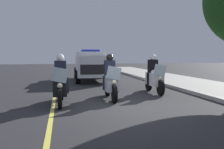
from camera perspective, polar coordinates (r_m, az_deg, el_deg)
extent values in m
plane|color=#28282B|center=(7.69, 3.15, -7.88)|extent=(80.00, 80.00, 0.00)
cube|color=#9E9B93|center=(9.27, 25.15, -5.69)|extent=(48.00, 0.24, 0.15)
cube|color=#E0D14C|center=(7.44, -14.22, -8.42)|extent=(48.00, 0.12, 0.01)
cylinder|color=black|center=(7.58, -12.47, -5.70)|extent=(0.64, 0.14, 0.64)
cylinder|color=black|center=(9.06, -12.13, -4.01)|extent=(0.64, 0.16, 0.64)
cube|color=black|center=(8.26, -12.33, -2.75)|extent=(1.21, 0.48, 0.56)
ellipsoid|color=black|center=(8.17, -12.37, -0.71)|extent=(0.57, 0.34, 0.24)
cube|color=silver|center=(7.58, -12.54, -0.13)|extent=(0.08, 0.56, 0.53)
sphere|color=#F9F4CC|center=(7.56, -12.51, -2.66)|extent=(0.17, 0.17, 0.17)
sphere|color=red|center=(7.73, -13.68, -0.59)|extent=(0.09, 0.09, 0.09)
sphere|color=#1933F2|center=(7.72, -11.30, -0.56)|extent=(0.09, 0.09, 0.09)
cube|color=black|center=(8.43, -12.34, 1.22)|extent=(0.29, 0.41, 0.60)
cube|color=black|center=(8.42, -10.93, -2.59)|extent=(0.18, 0.15, 0.56)
cube|color=black|center=(8.43, -13.65, -2.62)|extent=(0.18, 0.15, 0.56)
sphere|color=white|center=(8.40, -12.39, 3.94)|extent=(0.28, 0.28, 0.28)
cylinder|color=black|center=(8.29, 0.57, -4.71)|extent=(0.64, 0.14, 0.64)
cylinder|color=black|center=(9.75, -1.12, -3.31)|extent=(0.64, 0.16, 0.64)
cube|color=silver|center=(8.95, -0.32, -2.07)|extent=(1.21, 0.48, 0.56)
ellipsoid|color=silver|center=(8.88, -0.27, -0.19)|extent=(0.57, 0.34, 0.24)
cube|color=silver|center=(8.30, 0.44, 0.38)|extent=(0.08, 0.56, 0.53)
sphere|color=#F9F4CC|center=(8.27, 0.52, -1.93)|extent=(0.17, 0.17, 0.17)
sphere|color=red|center=(8.40, -0.80, -0.05)|extent=(0.09, 0.09, 0.09)
sphere|color=#1933F2|center=(8.46, 1.34, -0.02)|extent=(0.09, 0.09, 0.09)
cube|color=black|center=(9.13, -0.58, 1.58)|extent=(0.29, 0.41, 0.60)
cube|color=black|center=(9.16, 0.72, -1.92)|extent=(0.18, 0.15, 0.56)
cube|color=black|center=(9.09, -1.75, -1.98)|extent=(0.18, 0.15, 0.56)
sphere|color=black|center=(9.10, -0.56, 4.09)|extent=(0.28, 0.28, 0.28)
cylinder|color=black|center=(9.99, 11.65, -3.21)|extent=(0.64, 0.14, 0.64)
cylinder|color=black|center=(11.38, 8.81, -2.21)|extent=(0.64, 0.16, 0.64)
cube|color=white|center=(10.63, 10.20, -1.09)|extent=(1.21, 0.48, 0.56)
ellipsoid|color=white|center=(10.56, 10.32, 0.51)|extent=(0.57, 0.34, 0.24)
cube|color=silver|center=(10.01, 11.50, 1.01)|extent=(0.08, 0.56, 0.53)
sphere|color=#F9F4CC|center=(9.98, 11.60, -0.90)|extent=(0.17, 0.17, 0.17)
sphere|color=red|center=(10.08, 10.38, 0.65)|extent=(0.09, 0.09, 0.09)
sphere|color=#1933F2|center=(10.19, 12.06, 0.67)|extent=(0.09, 0.09, 0.09)
cube|color=black|center=(10.80, 9.81, 1.99)|extent=(0.29, 0.41, 0.60)
cube|color=black|center=(10.86, 10.87, -0.98)|extent=(0.18, 0.15, 0.56)
cube|color=black|center=(10.72, 8.88, -1.02)|extent=(0.18, 0.15, 0.56)
sphere|color=white|center=(10.77, 9.88, 4.11)|extent=(0.28, 0.28, 0.28)
cube|color=silver|center=(15.62, -5.16, 2.24)|extent=(4.95, 2.04, 1.24)
cube|color=silver|center=(15.90, -5.27, 4.81)|extent=(2.45, 1.82, 0.36)
cube|color=#2633D8|center=(15.71, -5.22, 5.76)|extent=(0.32, 1.21, 0.14)
cube|color=black|center=(13.24, -4.19, 1.22)|extent=(0.17, 1.62, 0.56)
cylinder|color=black|center=(14.24, -0.95, -0.47)|extent=(0.81, 0.30, 0.80)
cylinder|color=black|center=(14.05, -8.21, -0.58)|extent=(0.81, 0.30, 0.80)
cylinder|color=black|center=(17.29, -2.64, 0.43)|extent=(0.81, 0.30, 0.80)
cylinder|color=black|center=(17.14, -8.62, 0.35)|extent=(0.81, 0.30, 0.80)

